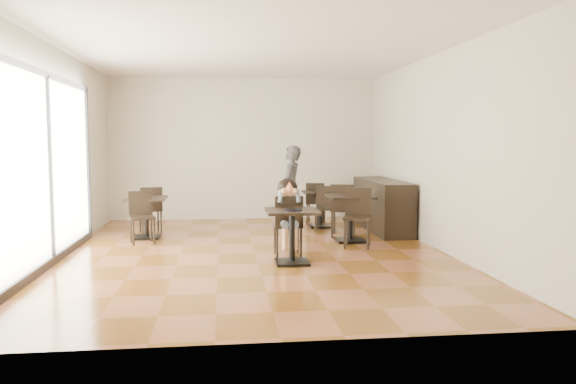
{
  "coord_description": "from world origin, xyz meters",
  "views": [
    {
      "loc": [
        -0.5,
        -8.8,
        1.78
      ],
      "look_at": [
        0.49,
        -0.34,
        1.0
      ],
      "focal_mm": 35.0,
      "sensor_mm": 36.0,
      "label": 1
    }
  ],
  "objects": [
    {
      "name": "ceiling",
      "position": [
        0.0,
        0.0,
        3.2
      ],
      "size": [
        6.0,
        8.0,
        0.01
      ],
      "primitive_type": "cube",
      "color": "white",
      "rests_on": "floor"
    },
    {
      "name": "cafe_table_left",
      "position": [
        -1.89,
        1.58,
        0.38
      ],
      "size": [
        0.88,
        0.88,
        0.75
      ],
      "primitive_type": null,
      "rotation": [
        0.0,
        0.0,
        0.27
      ],
      "color": "black",
      "rests_on": "floor"
    },
    {
      "name": "chair_back_b",
      "position": [
        1.5,
        2.01,
        0.44
      ],
      "size": [
        0.49,
        0.49,
        0.88
      ],
      "primitive_type": null,
      "rotation": [
        0.0,
        0.0,
        -0.28
      ],
      "color": "black",
      "rests_on": "floor"
    },
    {
      "name": "cafe_table_mid",
      "position": [
        1.73,
        0.82,
        0.41
      ],
      "size": [
        0.98,
        0.98,
        0.82
      ],
      "primitive_type": null,
      "rotation": [
        0.0,
        0.0,
        -0.32
      ],
      "color": "black",
      "rests_on": "floor"
    },
    {
      "name": "wall_front",
      "position": [
        0.0,
        -4.0,
        1.6
      ],
      "size": [
        6.0,
        0.01,
        3.2
      ],
      "primitive_type": "cube",
      "color": "beige",
      "rests_on": "floor"
    },
    {
      "name": "child_table",
      "position": [
        0.49,
        -0.84,
        0.39
      ],
      "size": [
        0.75,
        0.75,
        0.79
      ],
      "primitive_type": null,
      "color": "black",
      "rests_on": "floor"
    },
    {
      "name": "pizza_slice",
      "position": [
        0.49,
        -0.48,
        1.03
      ],
      "size": [
        0.28,
        0.21,
        0.06
      ],
      "primitive_type": null,
      "color": "#E7D379",
      "rests_on": "child"
    },
    {
      "name": "wall_back",
      "position": [
        0.0,
        4.0,
        1.6
      ],
      "size": [
        6.0,
        0.01,
        3.2
      ],
      "primitive_type": "cube",
      "color": "beige",
      "rests_on": "floor"
    },
    {
      "name": "chair_back_a",
      "position": [
        1.5,
        3.11,
        0.44
      ],
      "size": [
        0.49,
        0.49,
        0.88
      ],
      "primitive_type": null,
      "rotation": [
        0.0,
        0.0,
        2.86
      ],
      "color": "black",
      "rests_on": "floor"
    },
    {
      "name": "child",
      "position": [
        0.49,
        -0.29,
        0.6
      ],
      "size": [
        0.43,
        0.6,
        1.19
      ],
      "primitive_type": null,
      "color": "slate",
      "rests_on": "child_chair"
    },
    {
      "name": "child_chair",
      "position": [
        0.49,
        -0.29,
        0.47
      ],
      "size": [
        0.43,
        0.43,
        0.95
      ],
      "primitive_type": null,
      "rotation": [
        0.0,
        0.0,
        3.14
      ],
      "color": "black",
      "rests_on": "floor"
    },
    {
      "name": "wall_right",
      "position": [
        3.0,
        0.0,
        1.6
      ],
      "size": [
        0.01,
        8.0,
        3.2
      ],
      "primitive_type": "cube",
      "color": "beige",
      "rests_on": "floor"
    },
    {
      "name": "cafe_table_back",
      "position": [
        1.5,
        2.56,
        0.37
      ],
      "size": [
        0.86,
        0.86,
        0.73
      ],
      "primitive_type": null,
      "rotation": [
        0.0,
        0.0,
        -0.28
      ],
      "color": "black",
      "rests_on": "floor"
    },
    {
      "name": "wall_left",
      "position": [
        -3.0,
        0.0,
        1.6
      ],
      "size": [
        0.01,
        8.0,
        3.2
      ],
      "primitive_type": "cube",
      "color": "beige",
      "rests_on": "floor"
    },
    {
      "name": "floor",
      "position": [
        0.0,
        0.0,
        0.0
      ],
      "size": [
        6.0,
        8.0,
        0.01
      ],
      "primitive_type": "cube",
      "color": "brown",
      "rests_on": "ground"
    },
    {
      "name": "adult_patron",
      "position": [
        0.85,
        2.26,
        0.84
      ],
      "size": [
        0.56,
        0.7,
        1.68
      ],
      "primitive_type": "imported",
      "rotation": [
        0.0,
        0.0,
        -1.85
      ],
      "color": "#3E3F43",
      "rests_on": "floor"
    },
    {
      "name": "chair_mid_a",
      "position": [
        1.73,
        1.37,
        0.49
      ],
      "size": [
        0.56,
        0.56,
        0.99
      ],
      "primitive_type": null,
      "rotation": [
        0.0,
        0.0,
        2.82
      ],
      "color": "black",
      "rests_on": "floor"
    },
    {
      "name": "chair_left_a",
      "position": [
        -1.89,
        2.13,
        0.45
      ],
      "size": [
        0.5,
        0.5,
        0.91
      ],
      "primitive_type": null,
      "rotation": [
        0.0,
        0.0,
        3.41
      ],
      "color": "black",
      "rests_on": "floor"
    },
    {
      "name": "chair_mid_b",
      "position": [
        1.73,
        0.27,
        0.49
      ],
      "size": [
        0.56,
        0.56,
        0.99
      ],
      "primitive_type": null,
      "rotation": [
        0.0,
        0.0,
        -0.32
      ],
      "color": "black",
      "rests_on": "floor"
    },
    {
      "name": "plate",
      "position": [
        0.49,
        -0.94,
        0.8
      ],
      "size": [
        0.27,
        0.27,
        0.02
      ],
      "primitive_type": "cylinder",
      "color": "black",
      "rests_on": "child_table"
    },
    {
      "name": "chair_left_b",
      "position": [
        -1.89,
        1.03,
        0.45
      ],
      "size": [
        0.5,
        0.5,
        0.91
      ],
      "primitive_type": null,
      "rotation": [
        0.0,
        0.0,
        0.27
      ],
      "color": "black",
      "rests_on": "floor"
    },
    {
      "name": "service_counter",
      "position": [
        2.65,
        2.0,
        0.5
      ],
      "size": [
        0.6,
        2.4,
        1.0
      ],
      "primitive_type": "cube",
      "color": "black",
      "rests_on": "floor"
    },
    {
      "name": "storefront_window",
      "position": [
        -2.97,
        -0.5,
        1.4
      ],
      "size": [
        0.04,
        4.5,
        2.6
      ],
      "primitive_type": "cube",
      "color": "white",
      "rests_on": "floor"
    }
  ]
}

